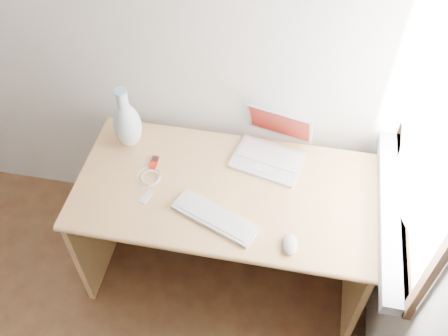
% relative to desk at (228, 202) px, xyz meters
% --- Properties ---
extents(back_wall, '(3.50, 0.04, 2.60)m').
position_rel_desk_xyz_m(back_wall, '(-0.95, 0.35, 0.77)').
color(back_wall, white).
rests_on(back_wall, floor).
extents(window, '(0.11, 0.99, 1.10)m').
position_rel_desk_xyz_m(window, '(0.76, -0.10, 0.75)').
color(window, white).
rests_on(window, right_wall).
extents(desk, '(1.40, 0.70, 0.74)m').
position_rel_desk_xyz_m(desk, '(0.00, 0.00, 0.00)').
color(desk, '#DBB26A').
rests_on(desk, floor).
extents(laptop, '(0.37, 0.34, 0.22)m').
position_rel_desk_xyz_m(laptop, '(0.17, 0.16, 0.26)').
color(laptop, silver).
rests_on(laptop, desk).
extents(external_keyboard, '(0.41, 0.26, 0.02)m').
position_rel_desk_xyz_m(external_keyboard, '(-0.01, -0.26, 0.22)').
color(external_keyboard, white).
rests_on(external_keyboard, desk).
extents(mouse, '(0.08, 0.12, 0.04)m').
position_rel_desk_xyz_m(mouse, '(0.33, -0.34, 0.23)').
color(mouse, silver).
rests_on(mouse, desk).
extents(ipod, '(0.04, 0.08, 0.01)m').
position_rel_desk_xyz_m(ipod, '(-0.37, 0.01, 0.22)').
color(ipod, '#B21B0C').
rests_on(ipod, desk).
extents(cable_coil, '(0.16, 0.16, 0.01)m').
position_rel_desk_xyz_m(cable_coil, '(-0.37, -0.08, 0.22)').
color(cable_coil, white).
rests_on(cable_coil, desk).
extents(remote, '(0.05, 0.09, 0.01)m').
position_rel_desk_xyz_m(remote, '(-0.35, -0.20, 0.22)').
color(remote, white).
rests_on(remote, desk).
extents(vase, '(0.14, 0.14, 0.35)m').
position_rel_desk_xyz_m(vase, '(-0.52, 0.11, 0.35)').
color(vase, white).
rests_on(vase, desk).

